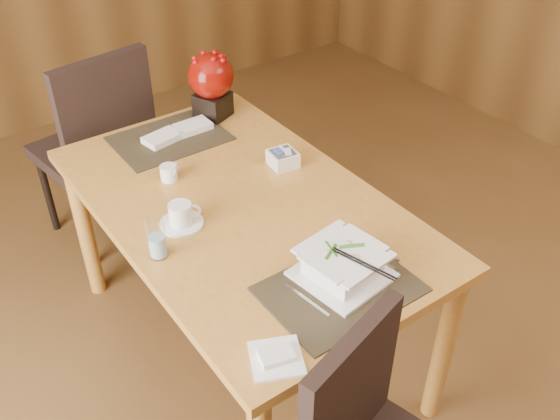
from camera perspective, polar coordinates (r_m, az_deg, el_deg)
dining_table at (r=2.29m, az=-3.49°, el=-1.24°), size 0.90×1.50×0.75m
placemat_near at (r=1.89m, az=5.48°, el=-7.21°), size 0.45×0.33×0.01m
placemat_far at (r=2.65m, az=-10.06°, el=6.48°), size 0.45×0.33×0.01m
soup_setting at (r=1.90m, az=5.76°, el=-5.00°), size 0.28×0.28×0.10m
coffee_cup at (r=2.13m, az=-9.06°, el=-0.56°), size 0.15×0.15×0.08m
water_glass at (r=2.00m, az=-11.20°, el=-2.54°), size 0.08×0.08×0.14m
creamer_jug at (r=2.37m, az=-10.14°, el=3.36°), size 0.11×0.11×0.06m
sugar_caddy at (r=2.42m, az=0.27°, el=4.72°), size 0.11×0.11×0.06m
berry_decor at (r=2.72m, az=-6.31°, el=11.58°), size 0.20×0.20×0.29m
napkins_far at (r=2.66m, az=-9.14°, el=7.11°), size 0.31×0.13×0.03m
bread_plate at (r=1.70m, az=-0.33°, el=-13.41°), size 0.18×0.18×0.01m
far_chair at (r=3.05m, az=-16.19°, el=6.08°), size 0.54×0.54×1.02m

